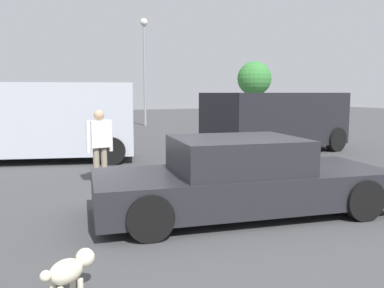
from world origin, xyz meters
TOP-DOWN VIEW (x-y plane):
  - ground_plane at (0.00, 0.00)m, footprint 80.00×80.00m
  - sedan_foreground at (0.19, -0.01)m, footprint 4.90×2.44m
  - dog at (-2.68, -1.70)m, footprint 0.53×0.38m
  - van_white at (-2.33, 6.67)m, footprint 5.36×3.26m
  - suv_dark at (4.74, 5.36)m, footprint 5.06×2.79m
  - pedestrian at (-1.48, 2.98)m, footprint 0.57×0.28m
  - light_post_near at (4.01, 17.42)m, footprint 0.44×0.44m
  - tree_back_right at (15.30, 23.23)m, footprint 2.82×2.82m

SIDE VIEW (x-z plane):
  - ground_plane at x=0.00m, z-range 0.00..0.00m
  - dog at x=-2.68m, z-range 0.06..0.49m
  - sedan_foreground at x=0.19m, z-range -0.05..1.19m
  - pedestrian at x=-1.48m, z-range 0.15..1.74m
  - suv_dark at x=4.74m, z-range 0.10..2.04m
  - van_white at x=-2.33m, z-range 0.09..2.31m
  - tree_back_right at x=15.30m, z-range 0.84..5.38m
  - light_post_near at x=4.01m, z-range 1.13..7.34m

